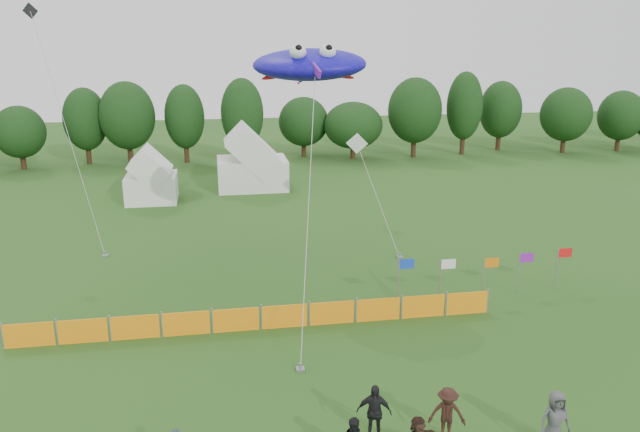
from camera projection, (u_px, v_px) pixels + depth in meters
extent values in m
plane|color=#234C16|center=(353.00, 432.00, 19.06)|extent=(160.00, 160.00, 0.00)
cylinder|color=#382314|center=(23.00, 159.00, 57.52)|extent=(0.50, 0.50, 1.91)
ellipsoid|color=black|center=(19.00, 132.00, 56.84)|extent=(4.61, 4.61, 4.30)
cylinder|color=#382314|center=(88.00, 151.00, 59.98)|extent=(0.50, 0.50, 2.38)
ellipsoid|color=black|center=(85.00, 119.00, 59.13)|extent=(4.09, 4.09, 5.35)
cylinder|color=#382314|center=(130.00, 151.00, 59.82)|extent=(0.50, 0.50, 2.57)
ellipsoid|color=black|center=(127.00, 116.00, 58.91)|extent=(5.20, 5.20, 5.79)
cylinder|color=#382314|center=(186.00, 150.00, 60.64)|extent=(0.50, 0.50, 2.46)
ellipsoid|color=black|center=(185.00, 117.00, 59.77)|extent=(3.78, 3.78, 5.55)
cylinder|color=#382314|center=(243.00, 150.00, 60.18)|extent=(0.50, 0.50, 2.66)
ellipsoid|color=black|center=(242.00, 113.00, 59.23)|extent=(4.05, 4.05, 5.99)
cylinder|color=#382314|center=(304.00, 147.00, 63.76)|extent=(0.50, 0.50, 1.98)
ellipsoid|color=black|center=(304.00, 122.00, 63.06)|extent=(5.06, 5.06, 4.46)
cylinder|color=#382314|center=(353.00, 149.00, 62.69)|extent=(0.50, 0.50, 1.86)
ellipsoid|color=black|center=(353.00, 125.00, 62.03)|extent=(5.86, 5.86, 4.18)
cylinder|color=#382314|center=(413.00, 144.00, 63.43)|extent=(0.50, 0.50, 2.62)
ellipsoid|color=black|center=(415.00, 110.00, 62.50)|extent=(5.41, 5.41, 5.89)
cylinder|color=#382314|center=(462.00, 141.00, 64.89)|extent=(0.50, 0.50, 2.78)
ellipsoid|color=black|center=(465.00, 106.00, 63.90)|extent=(3.67, 3.67, 6.26)
cylinder|color=#382314|center=(498.00, 139.00, 67.53)|extent=(0.50, 0.50, 2.42)
ellipsoid|color=black|center=(501.00, 109.00, 66.67)|extent=(4.46, 4.46, 5.44)
cylinder|color=#382314|center=(563.00, 142.00, 65.93)|extent=(0.50, 0.50, 2.24)
ellipsoid|color=black|center=(566.00, 114.00, 65.13)|extent=(5.26, 5.26, 5.03)
cylinder|color=#382314|center=(618.00, 141.00, 67.01)|extent=(0.50, 0.50, 2.10)
ellipsoid|color=black|center=(621.00, 115.00, 66.26)|extent=(4.74, 4.74, 4.73)
cube|color=white|center=(152.00, 188.00, 46.10)|extent=(3.62, 3.62, 1.99)
cube|color=white|center=(252.00, 173.00, 50.11)|extent=(5.47, 4.38, 2.41)
cube|color=orange|center=(29.00, 335.00, 24.21)|extent=(1.90, 0.06, 1.00)
cube|color=orange|center=(83.00, 331.00, 24.54)|extent=(1.90, 0.06, 1.00)
cube|color=orange|center=(135.00, 327.00, 24.86)|extent=(1.90, 0.06, 1.00)
cube|color=orange|center=(186.00, 324.00, 25.19)|extent=(1.90, 0.06, 1.00)
cube|color=orange|center=(236.00, 320.00, 25.51)|extent=(1.90, 0.06, 1.00)
cube|color=orange|center=(284.00, 316.00, 25.84)|extent=(1.90, 0.06, 1.00)
cube|color=orange|center=(332.00, 313.00, 26.17)|extent=(1.90, 0.06, 1.00)
cube|color=orange|center=(378.00, 310.00, 26.49)|extent=(1.90, 0.06, 1.00)
cube|color=orange|center=(423.00, 306.00, 26.82)|extent=(1.90, 0.06, 1.00)
cube|color=orange|center=(467.00, 303.00, 27.15)|extent=(1.90, 0.06, 1.00)
cylinder|color=gray|center=(398.00, 283.00, 27.67)|extent=(0.06, 0.06, 2.26)
cube|color=blue|center=(407.00, 264.00, 27.48)|extent=(0.70, 0.02, 0.45)
cylinder|color=gray|center=(440.00, 281.00, 28.17)|extent=(0.06, 0.06, 2.07)
cube|color=white|center=(448.00, 264.00, 28.00)|extent=(0.70, 0.02, 0.45)
cylinder|color=gray|center=(483.00, 280.00, 28.33)|extent=(0.06, 0.06, 2.07)
cube|color=orange|center=(492.00, 263.00, 28.16)|extent=(0.70, 0.02, 0.45)
cylinder|color=gray|center=(518.00, 274.00, 29.19)|extent=(0.06, 0.06, 1.99)
cube|color=purple|center=(527.00, 258.00, 29.04)|extent=(0.70, 0.02, 0.45)
cylinder|color=gray|center=(556.00, 269.00, 29.62)|extent=(0.06, 0.06, 2.08)
cube|color=red|center=(565.00, 253.00, 29.45)|extent=(0.70, 0.02, 0.45)
imported|color=black|center=(447.00, 414.00, 18.49)|extent=(1.24, 0.93, 1.71)
imported|color=black|center=(374.00, 412.00, 18.52)|extent=(1.13, 0.71, 1.79)
imported|color=#46464B|center=(555.00, 420.00, 18.09)|extent=(0.92, 0.62, 1.83)
ellipsoid|color=#1A0ED0|center=(309.00, 64.00, 29.76)|extent=(6.79, 6.12, 1.94)
sphere|color=white|center=(298.00, 52.00, 28.34)|extent=(0.78, 0.78, 0.78)
sphere|color=white|center=(328.00, 52.00, 28.57)|extent=(0.78, 0.78, 0.78)
ellipsoid|color=red|center=(278.00, 75.00, 29.83)|extent=(1.63, 0.71, 0.25)
ellipsoid|color=red|center=(338.00, 75.00, 30.31)|extent=(1.63, 0.71, 0.25)
cube|color=purple|center=(316.00, 70.00, 27.79)|extent=(0.37, 0.96, 0.70)
cylinder|color=#A5A5A5|center=(309.00, 205.00, 25.35)|extent=(1.98, 8.40, 10.15)
cube|color=gray|center=(300.00, 369.00, 22.59)|extent=(0.30, 0.30, 0.10)
cube|color=white|center=(357.00, 143.00, 40.91)|extent=(1.40, 0.39, 1.40)
cylinder|color=#A5A5A5|center=(376.00, 196.00, 37.58)|extent=(0.55, 8.56, 5.02)
cube|color=gray|center=(400.00, 257.00, 34.24)|extent=(0.30, 0.30, 0.10)
cube|color=black|center=(30.00, 11.00, 34.41)|extent=(0.89, 0.26, 0.89)
cylinder|color=#A5A5A5|center=(68.00, 134.00, 34.45)|extent=(3.50, 4.32, 13.11)
cube|color=gray|center=(105.00, 256.00, 34.48)|extent=(0.30, 0.30, 0.10)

